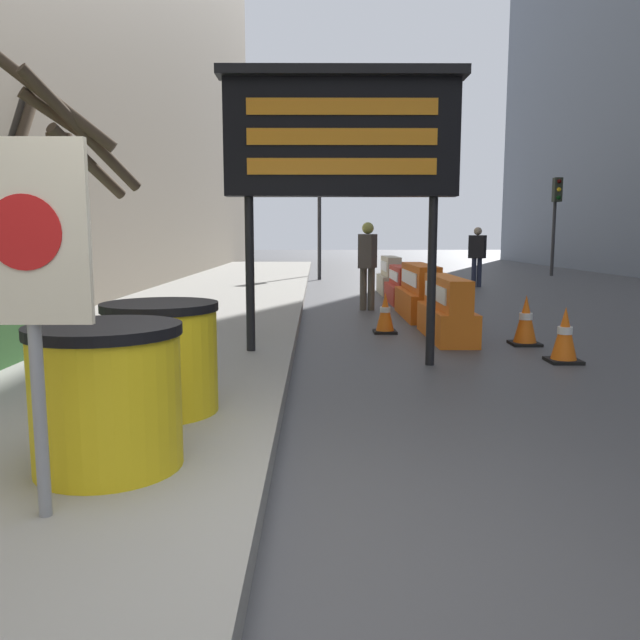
% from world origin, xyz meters
% --- Properties ---
extents(ground_plane, '(120.00, 120.00, 0.00)m').
position_xyz_m(ground_plane, '(0.00, 0.00, 0.00)').
color(ground_plane, '#474749').
extents(bare_tree, '(1.76, 1.77, 3.71)m').
position_xyz_m(bare_tree, '(-3.20, 6.01, 2.03)').
color(bare_tree, '#4C3D2D').
rests_on(bare_tree, sidewalk_left).
extents(barrel_drum_foreground, '(0.85, 0.85, 0.81)m').
position_xyz_m(barrel_drum_foreground, '(-0.89, 0.71, 0.58)').
color(barrel_drum_foreground, yellow).
rests_on(barrel_drum_foreground, sidewalk_left).
extents(barrel_drum_middle, '(0.85, 0.85, 0.81)m').
position_xyz_m(barrel_drum_middle, '(-0.87, 1.82, 0.58)').
color(barrel_drum_middle, yellow).
rests_on(barrel_drum_middle, sidewalk_left).
extents(warning_sign, '(0.55, 0.08, 1.72)m').
position_xyz_m(warning_sign, '(-0.99, 0.07, 1.35)').
color(warning_sign, gray).
rests_on(warning_sign, sidewalk_left).
extents(message_board, '(2.66, 0.36, 3.23)m').
position_xyz_m(message_board, '(0.55, 4.27, 2.51)').
color(message_board, black).
rests_on(message_board, ground_plane).
extents(jersey_barrier_orange_near, '(0.53, 1.88, 0.88)m').
position_xyz_m(jersey_barrier_orange_near, '(2.13, 6.13, 0.39)').
color(jersey_barrier_orange_near, orange).
rests_on(jersey_barrier_orange_near, ground_plane).
extents(jersey_barrier_orange_far, '(0.63, 2.14, 0.95)m').
position_xyz_m(jersey_barrier_orange_far, '(2.13, 8.46, 0.42)').
color(jersey_barrier_orange_far, orange).
rests_on(jersey_barrier_orange_far, ground_plane).
extents(jersey_barrier_red_striped, '(0.57, 1.80, 0.80)m').
position_xyz_m(jersey_barrier_red_striped, '(2.13, 10.86, 0.35)').
color(jersey_barrier_red_striped, red).
rests_on(jersey_barrier_red_striped, ground_plane).
extents(jersey_barrier_cream, '(0.55, 1.62, 0.94)m').
position_xyz_m(jersey_barrier_cream, '(2.13, 12.93, 0.41)').
color(jersey_barrier_cream, beige).
rests_on(jersey_barrier_cream, ground_plane).
extents(traffic_cone_near, '(0.34, 0.34, 0.61)m').
position_xyz_m(traffic_cone_near, '(1.31, 6.61, 0.30)').
color(traffic_cone_near, black).
rests_on(traffic_cone_near, ground_plane).
extents(traffic_cone_mid, '(0.38, 0.38, 0.68)m').
position_xyz_m(traffic_cone_mid, '(3.08, 5.57, 0.33)').
color(traffic_cone_mid, black).
rests_on(traffic_cone_mid, ground_plane).
extents(traffic_cone_far, '(0.37, 0.37, 0.65)m').
position_xyz_m(traffic_cone_far, '(3.15, 4.41, 0.32)').
color(traffic_cone_far, black).
rests_on(traffic_cone_far, ground_plane).
extents(traffic_light_near_curb, '(0.28, 0.45, 3.90)m').
position_xyz_m(traffic_light_near_curb, '(0.37, 17.85, 2.83)').
color(traffic_light_near_curb, '#2D2D30').
rests_on(traffic_light_near_curb, ground_plane).
extents(traffic_light_far_side, '(0.28, 0.45, 3.48)m').
position_xyz_m(traffic_light_far_side, '(8.80, 19.78, 2.53)').
color(traffic_light_far_side, '#2D2D30').
rests_on(traffic_light_far_side, ground_plane).
extents(pedestrian_worker, '(0.41, 0.51, 1.71)m').
position_xyz_m(pedestrian_worker, '(1.27, 9.50, 1.01)').
color(pedestrian_worker, '#514C42').
rests_on(pedestrian_worker, ground_plane).
extents(pedestrian_passerby, '(0.52, 0.46, 1.69)m').
position_xyz_m(pedestrian_passerby, '(4.82, 14.99, 1.00)').
color(pedestrian_passerby, '#23283D').
rests_on(pedestrian_passerby, ground_plane).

